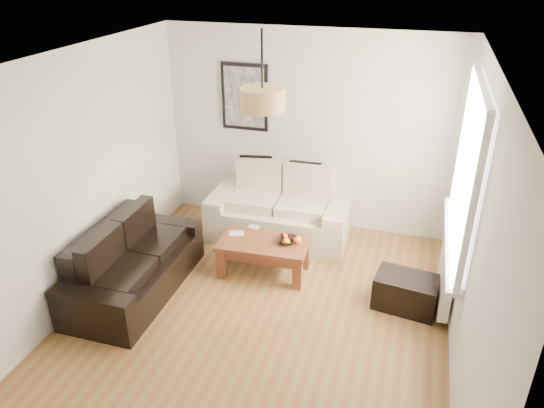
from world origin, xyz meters
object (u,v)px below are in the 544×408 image
(ottoman, at_px, (406,292))
(loveseat_cream, at_px, (280,204))
(sofa_leather, at_px, (134,261))
(coffee_table, at_px, (264,257))

(ottoman, bearing_deg, loveseat_cream, 146.81)
(loveseat_cream, distance_m, ottoman, 2.04)
(loveseat_cream, distance_m, sofa_leather, 2.04)
(sofa_leather, relative_size, ottoman, 2.74)
(sofa_leather, distance_m, coffee_table, 1.46)
(loveseat_cream, bearing_deg, ottoman, -33.90)
(loveseat_cream, xyz_separation_m, ottoman, (1.69, -1.11, -0.26))
(sofa_leather, bearing_deg, loveseat_cream, -35.88)
(coffee_table, distance_m, ottoman, 1.64)
(sofa_leather, xyz_separation_m, ottoman, (2.88, 0.54, -0.20))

